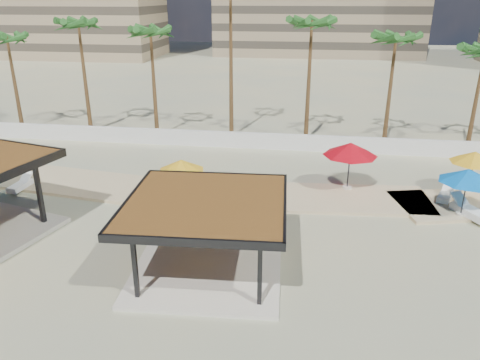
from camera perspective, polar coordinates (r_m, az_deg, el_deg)
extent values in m
plane|color=tan|center=(20.58, -1.38, -9.72)|extent=(200.00, 200.00, 0.00)
cube|color=#C6B284|center=(30.91, -21.37, -0.09)|extent=(16.40, 6.19, 0.24)
cube|color=#C6B284|center=(26.56, 5.43, -2.12)|extent=(16.24, 5.11, 0.24)
cube|color=silver|center=(34.95, 3.04, 4.77)|extent=(56.00, 0.30, 1.20)
cube|color=beige|center=(19.87, -3.95, -10.71)|extent=(6.33, 6.33, 0.18)
cube|color=black|center=(17.73, -12.70, -10.03)|extent=(0.17, 0.17, 2.74)
cube|color=black|center=(21.58, -9.09, -3.76)|extent=(0.17, 0.17, 2.74)
cube|color=black|center=(16.95, 2.44, -11.05)|extent=(0.17, 0.17, 2.74)
cube|color=black|center=(20.95, 3.15, -4.32)|extent=(0.17, 0.17, 2.74)
cube|color=brown|center=(18.47, -4.19, -2.92)|extent=(6.52, 6.52, 0.26)
cube|color=black|center=(15.74, -6.05, -7.58)|extent=(6.30, 0.43, 0.31)
cube|color=black|center=(21.30, -2.82, 0.53)|extent=(6.30, 0.43, 0.31)
cube|color=black|center=(19.21, -13.38, -2.48)|extent=(0.43, 6.30, 0.31)
cube|color=black|center=(18.23, 5.51, -3.30)|extent=(0.43, 6.30, 0.31)
cube|color=black|center=(24.65, -23.30, -1.25)|extent=(0.24, 0.24, 3.29)
cube|color=black|center=(26.68, -26.54, 4.00)|extent=(7.36, 2.01, 0.37)
cube|color=black|center=(21.67, -27.20, 0.17)|extent=(2.01, 7.36, 0.37)
cylinder|color=beige|center=(26.23, -6.98, -2.09)|extent=(0.44, 0.44, 0.11)
cylinder|color=#262628|center=(25.85, -7.08, -0.06)|extent=(0.06, 0.06, 2.11)
cone|color=gold|center=(25.53, -7.17, 1.83)|extent=(2.93, 2.93, 0.61)
cylinder|color=beige|center=(28.05, 12.92, -0.86)|extent=(0.54, 0.54, 0.13)
cylinder|color=#262628|center=(27.61, 13.13, 1.50)|extent=(0.08, 0.08, 2.59)
cone|color=#A60712|center=(27.26, 13.32, 3.69)|extent=(3.14, 3.14, 0.76)
cylinder|color=beige|center=(26.63, 25.32, -3.75)|extent=(0.49, 0.49, 0.12)
cylinder|color=#262628|center=(26.21, 25.70, -1.55)|extent=(0.07, 0.07, 2.34)
cone|color=blue|center=(25.87, 26.06, 0.50)|extent=(3.11, 3.11, 0.68)
cylinder|color=beige|center=(30.02, 26.07, -1.11)|extent=(0.46, 0.46, 0.11)
cylinder|color=#262628|center=(29.67, 26.40, 0.77)|extent=(0.06, 0.06, 2.22)
cone|color=gold|center=(29.38, 26.70, 2.51)|extent=(3.56, 3.56, 0.65)
cube|color=white|center=(30.20, -25.22, -0.69)|extent=(0.69, 1.79, 0.25)
cube|color=white|center=(30.15, -25.27, -0.43)|extent=(0.69, 1.79, 0.05)
cube|color=white|center=(30.59, -24.61, 0.41)|extent=(0.61, 0.63, 0.45)
cube|color=white|center=(28.39, 23.75, -1.81)|extent=(1.28, 1.86, 0.25)
cube|color=white|center=(28.34, 23.79, -1.53)|extent=(1.28, 1.86, 0.05)
cube|color=white|center=(28.90, 24.09, -0.69)|extent=(0.78, 0.79, 0.45)
cube|color=white|center=(26.73, 26.29, -3.60)|extent=(1.72, 2.29, 0.31)
cube|color=white|center=(26.66, 26.36, -3.24)|extent=(1.72, 2.29, 0.07)
cube|color=white|center=(27.09, 25.19, -2.04)|extent=(1.00, 1.01, 0.56)
cone|color=brown|center=(43.52, -25.74, 10.44)|extent=(0.36, 0.36, 7.69)
ellipsoid|color=#22571E|center=(43.10, -26.54, 15.10)|extent=(3.00, 3.00, 1.80)
cone|color=brown|center=(40.78, -18.39, 11.64)|extent=(0.36, 0.36, 8.81)
ellipsoid|color=#22571E|center=(40.35, -19.10, 17.45)|extent=(3.00, 3.00, 1.80)
cone|color=brown|center=(37.98, -10.44, 11.34)|extent=(0.36, 0.36, 8.33)
ellipsoid|color=#22571E|center=(37.51, -10.86, 17.22)|extent=(3.00, 3.00, 1.80)
cone|color=brown|center=(37.08, -1.11, 13.64)|extent=(0.36, 0.36, 11.14)
cone|color=brown|center=(36.25, 8.36, 11.55)|extent=(0.36, 0.36, 9.04)
ellipsoid|color=#22571E|center=(35.77, 8.75, 18.29)|extent=(3.00, 3.00, 1.80)
cone|color=brown|center=(37.02, 17.79, 10.17)|extent=(0.36, 0.36, 8.02)
ellipsoid|color=#22571E|center=(36.53, 18.48, 15.95)|extent=(3.00, 3.00, 1.80)
cone|color=brown|center=(38.13, 26.82, 8.65)|extent=(0.36, 0.36, 7.30)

